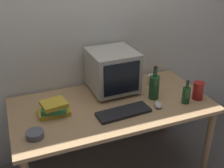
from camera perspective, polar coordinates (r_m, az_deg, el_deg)
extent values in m
cube|color=silver|center=(2.48, -4.13, 12.09)|extent=(4.00, 0.08, 2.50)
cube|color=tan|center=(2.28, 0.00, -4.38)|extent=(1.61, 0.83, 0.03)
cylinder|color=olive|center=(2.58, 18.99, -11.52)|extent=(0.06, 0.06, 0.68)
cylinder|color=olive|center=(2.66, -18.32, -10.14)|extent=(0.06, 0.06, 0.68)
cylinder|color=olive|center=(3.03, 10.69, -4.16)|extent=(0.06, 0.06, 0.68)
cube|color=#B2AD9E|center=(2.47, 0.06, -1.02)|extent=(0.29, 0.25, 0.03)
cube|color=#B2AD9E|center=(2.39, 0.06, 2.91)|extent=(0.39, 0.39, 0.34)
cube|color=black|center=(2.23, 2.05, 1.06)|extent=(0.31, 0.02, 0.27)
cube|color=black|center=(2.14, 2.38, -5.78)|extent=(0.43, 0.18, 0.02)
ellipsoid|color=beige|center=(2.26, 9.40, -4.21)|extent=(0.09, 0.11, 0.04)
cylinder|color=#1E4C23|center=(2.33, 8.61, -0.71)|extent=(0.08, 0.08, 0.20)
cylinder|color=#1E4C23|center=(2.28, 8.84, 2.31)|extent=(0.03, 0.03, 0.07)
sphere|color=#262626|center=(2.26, 8.92, 3.36)|extent=(0.03, 0.03, 0.03)
cylinder|color=#1E4C23|center=(2.34, 14.90, -2.24)|extent=(0.06, 0.06, 0.14)
cylinder|color=#1E4C23|center=(2.29, 15.16, -0.25)|extent=(0.02, 0.02, 0.05)
sphere|color=#262626|center=(2.28, 15.25, 0.46)|extent=(0.03, 0.03, 0.03)
cube|color=gold|center=(2.17, -11.76, -5.69)|extent=(0.24, 0.14, 0.04)
cube|color=#33894C|center=(2.14, -11.86, -4.98)|extent=(0.20, 0.16, 0.04)
cube|color=gold|center=(2.13, -11.77, -4.04)|extent=(0.20, 0.18, 0.03)
cylinder|color=white|center=(2.59, 8.30, 0.86)|extent=(0.08, 0.08, 0.09)
torus|color=white|center=(2.61, 9.30, 1.13)|extent=(0.06, 0.01, 0.06)
cylinder|color=#595B66|center=(1.97, -15.48, -9.91)|extent=(0.12, 0.12, 0.04)
cylinder|color=#A51E19|center=(2.42, 17.21, -1.30)|extent=(0.09, 0.09, 0.15)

